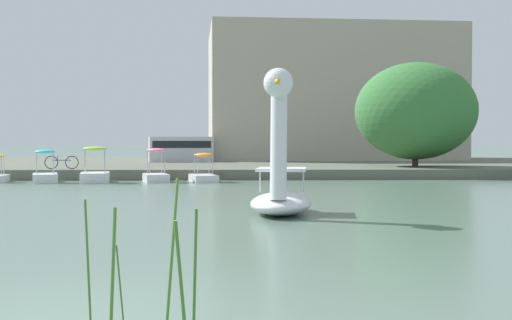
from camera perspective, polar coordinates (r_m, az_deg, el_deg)
The scene contains 11 objects.
shore_bank_far at distance 46.34m, azimuth -3.90°, elevation -0.45°, with size 159.90×27.65×0.51m, color #5B6051.
swan_boat at distance 16.99m, azimuth 2.15°, elevation -1.84°, with size 1.98×3.29×3.71m.
pedal_boat_orange at distance 31.16m, azimuth -4.61°, elevation -1.18°, with size 1.56×2.31×1.38m.
pedal_boat_pink at distance 31.41m, azimuth -8.73°, elevation -1.04°, with size 1.52×2.15×1.60m.
pedal_boat_lime at distance 31.53m, azimuth -13.86°, elevation -1.05°, with size 1.72×2.44×1.69m.
pedal_boat_cyan at distance 32.14m, azimuth -17.91°, elevation -1.14°, with size 1.67×2.37×1.55m.
tree_willow_overhanging at distance 37.87m, azimuth 13.73°, elevation 4.16°, with size 8.14×7.51×5.85m.
bicycle_parked at distance 34.82m, azimuth -16.59°, elevation -0.19°, with size 1.70×0.20×0.69m.
parked_van at distance 45.91m, azimuth -6.59°, elevation 1.02°, with size 4.64×2.64×1.74m.
apartment_block at distance 53.53m, azimuth 6.28°, elevation 5.58°, with size 19.06×11.74×10.25m, color #B2A893.
reed_clump_foreground at distance 6.49m, azimuth -9.50°, elevation -9.56°, with size 2.00×0.89×1.53m.
Camera 1 is at (1.89, -6.74, 1.90)m, focal length 45.89 mm.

